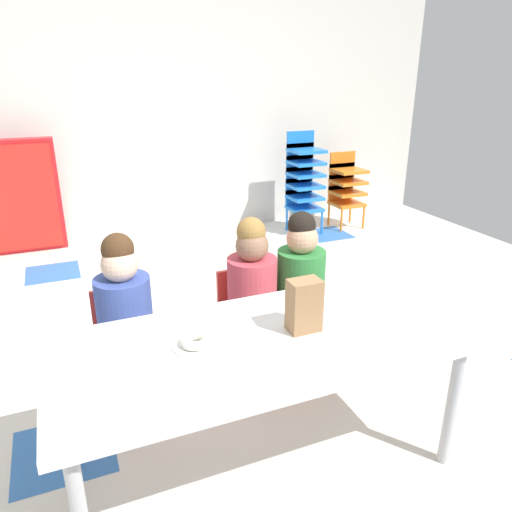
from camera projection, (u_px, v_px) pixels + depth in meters
The scene contains 12 objects.
ground_plane at pixel (222, 359), 2.89m from camera, with size 6.63×5.05×0.02m.
back_wall at pixel (132, 103), 4.59m from camera, with size 6.63×0.10×2.65m, color beige.
craft_table at pixel (261, 350), 1.93m from camera, with size 1.64×0.75×0.61m.
seated_child_near_camera at pixel (124, 308), 2.29m from camera, with size 0.32×0.31×0.92m.
seated_child_middle_seat at pixel (252, 286), 2.53m from camera, with size 0.34×0.34×0.92m.
seated_child_far_right at pixel (300, 277), 2.63m from camera, with size 0.32×0.31×0.92m.
kid_chair_blue_stack at pixel (304, 178), 4.99m from camera, with size 0.32×0.30×1.04m.
kid_chair_orange_stack at pixel (346, 185), 5.22m from camera, with size 0.32×0.30×0.80m.
folded_activity_table at pixel (7, 200), 4.27m from camera, with size 0.90×0.29×1.09m.
paper_bag_brown at pixel (304, 306), 1.94m from camera, with size 0.13×0.09×0.22m, color #9E754C.
paper_plate_near_edge at pixel (196, 346), 1.86m from camera, with size 0.18×0.18×0.01m, color white.
donut_powdered_on_plate at pixel (196, 341), 1.85m from camera, with size 0.12×0.12×0.04m, color white.
Camera 1 is at (-0.76, -2.37, 1.60)m, focal length 33.91 mm.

